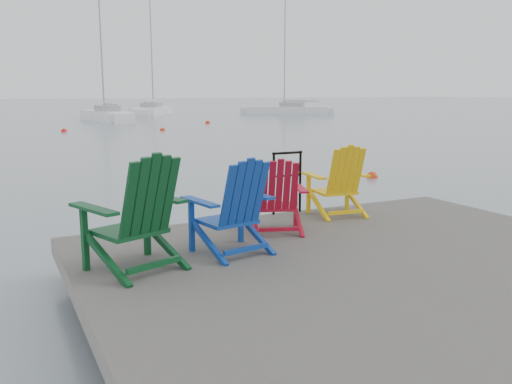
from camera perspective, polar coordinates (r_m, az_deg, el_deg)
name	(u,v)px	position (r m, az deg, el deg)	size (l,w,h in m)	color
ground	(379,307)	(6.01, 12.87, -11.67)	(400.00, 400.00, 0.00)	slate
dock	(381,275)	(5.89, 13.01, -8.53)	(6.00, 5.00, 1.40)	#2A2825
handrail	(287,176)	(7.83, 3.30, 1.67)	(0.48, 0.04, 0.90)	black
chair_green	(137,213)	(5.39, -12.41, -2.16)	(1.10, 1.05, 1.16)	#0B3E1C
chair_blue	(234,206)	(5.83, -2.37, -1.51)	(0.93, 0.88, 1.05)	#0E3795
chair_red	(277,196)	(6.73, 2.23, -0.39)	(0.89, 0.85, 0.93)	#A90C20
chair_yellow	(339,181)	(7.73, 8.73, 1.20)	(0.87, 0.82, 1.01)	yellow
sailboat_near	(106,117)	(44.46, -15.49, 7.65)	(2.78, 7.90, 10.77)	white
sailboat_mid	(152,111)	(55.58, -10.85, 8.33)	(6.36, 9.07, 12.39)	white
sailboat_far	(289,111)	(56.31, 3.44, 8.52)	(7.92, 6.81, 11.52)	white
buoy_a	(372,177)	(14.76, 12.10, 1.51)	(0.32, 0.32, 0.32)	red
buoy_b	(64,132)	(33.36, -19.55, 6.01)	(0.35, 0.35, 0.35)	red
buoy_c	(162,130)	(32.88, -9.82, 6.40)	(0.33, 0.33, 0.33)	red
buoy_d	(208,123)	(40.01, -5.11, 7.21)	(0.39, 0.39, 0.39)	red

